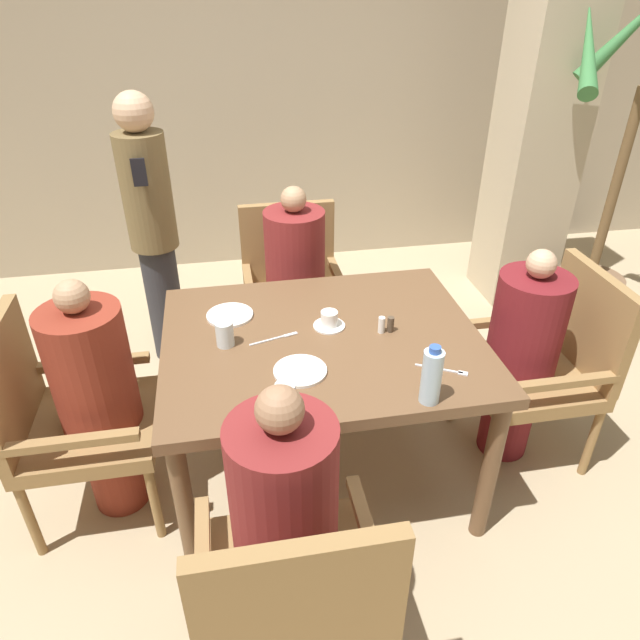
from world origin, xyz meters
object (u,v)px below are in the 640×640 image
at_px(diner_in_right_chair, 521,355).
at_px(chair_near_corner, 293,593).
at_px(plate_main_left, 300,371).
at_px(potted_palm, 605,222).
at_px(plate_main_right, 230,315).
at_px(water_bottle, 432,376).
at_px(chair_left_side, 64,414).
at_px(standing_host, 153,228).
at_px(glass_tall_near, 225,334).
at_px(chair_far_side, 292,285).
at_px(diner_in_far_chair, 296,285).
at_px(chair_right_side, 548,359).
at_px(teacup_with_saucer, 329,321).
at_px(diner_in_near_chair, 286,534).
at_px(diner_in_left_chair, 99,399).
at_px(glass_tall_mid, 286,397).

distance_m(diner_in_right_chair, chair_near_corner, 1.52).
bearing_deg(plate_main_left, potted_palm, 29.91).
height_order(plate_main_right, water_bottle, water_bottle).
bearing_deg(chair_left_side, standing_host, 74.11).
relative_size(plate_main_right, glass_tall_near, 1.93).
distance_m(chair_far_side, diner_in_right_chair, 1.32).
xyz_separation_m(diner_in_far_chair, plate_main_left, (-0.13, -1.02, 0.19)).
bearing_deg(chair_right_side, teacup_with_saucer, 175.94).
bearing_deg(chair_far_side, diner_in_near_chair, -98.55).
xyz_separation_m(diner_in_near_chair, teacup_with_saucer, (0.31, 0.87, 0.20)).
xyz_separation_m(chair_near_corner, standing_host, (-0.49, 2.09, 0.32)).
bearing_deg(plate_main_right, chair_left_side, -161.66).
distance_m(plate_main_left, glass_tall_near, 0.36).
xyz_separation_m(diner_in_left_chair, plate_main_right, (0.56, 0.23, 0.20)).
distance_m(standing_host, plate_main_right, 0.99).
bearing_deg(chair_right_side, glass_tall_near, 179.49).
bearing_deg(chair_near_corner, diner_in_left_chair, 125.13).
bearing_deg(glass_tall_mid, diner_in_near_chair, -98.46).
bearing_deg(potted_palm, water_bottle, -138.85).
height_order(diner_in_right_chair, glass_tall_near, diner_in_right_chair).
relative_size(chair_right_side, plate_main_left, 4.66).
distance_m(potted_palm, plate_main_left, 2.37).
height_order(diner_in_left_chair, water_bottle, diner_in_left_chair).
relative_size(plate_main_left, teacup_with_saucer, 1.50).
height_order(chair_near_corner, potted_palm, potted_palm).
bearing_deg(chair_near_corner, plate_main_right, 95.18).
distance_m(diner_in_far_chair, plate_main_right, 0.70).
distance_m(plate_main_left, glass_tall_mid, 0.22).
distance_m(chair_right_side, diner_in_right_chair, 0.15).
height_order(chair_near_corner, plate_main_right, chair_near_corner).
height_order(chair_right_side, teacup_with_saucer, chair_right_side).
bearing_deg(plate_main_left, chair_far_side, 83.82).
bearing_deg(chair_left_side, diner_in_right_chair, 0.00).
bearing_deg(teacup_with_saucer, standing_host, 126.47).
bearing_deg(potted_palm, diner_in_right_chair, -136.22).
xyz_separation_m(plate_main_left, plate_main_right, (-0.24, 0.46, 0.00)).
distance_m(diner_in_near_chair, plate_main_right, 1.05).
distance_m(chair_near_corner, plate_main_left, 0.78).
bearing_deg(glass_tall_near, standing_host, 107.31).
bearing_deg(glass_tall_near, chair_near_corner, -82.06).
xyz_separation_m(teacup_with_saucer, water_bottle, (0.25, -0.54, 0.08)).
bearing_deg(potted_palm, standing_host, 176.01).
relative_size(diner_in_left_chair, diner_in_near_chair, 0.97).
xyz_separation_m(diner_in_left_chair, chair_far_side, (0.93, 0.95, -0.06)).
distance_m(diner_in_left_chair, chair_near_corner, 1.16).
bearing_deg(diner_in_near_chair, glass_tall_near, 99.36).
height_order(chair_right_side, glass_tall_mid, chair_right_side).
relative_size(standing_host, glass_tall_mid, 14.81).
bearing_deg(chair_right_side, glass_tall_mid, -161.71).
height_order(chair_left_side, glass_tall_near, chair_left_side).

